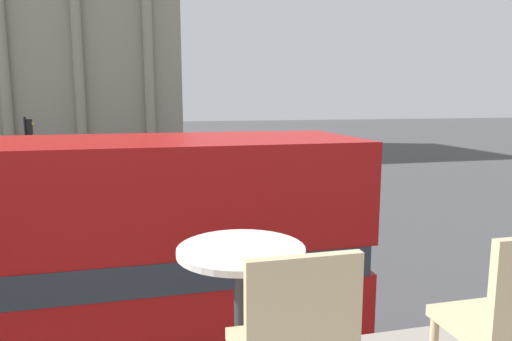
% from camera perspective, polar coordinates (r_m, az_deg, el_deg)
% --- Properties ---
extents(cafe_dining_table, '(0.60, 0.60, 0.73)m').
position_cam_1_polar(cafe_dining_table, '(2.22, -1.85, -14.36)').
color(cafe_dining_table, '#2D2D30').
rests_on(cafe_dining_table, cafe_floor_slab).
extents(cafe_chair_1, '(0.40, 0.40, 0.91)m').
position_cam_1_polar(cafe_chair_1, '(2.21, 29.11, -16.21)').
color(cafe_chair_1, '#D1B789').
rests_on(cafe_chair_1, cafe_floor_slab).
extents(plaza_building_left, '(31.00, 14.03, 25.23)m').
position_cam_1_polar(plaza_building_left, '(52.64, -27.47, 16.39)').
color(plaza_building_left, '#A39984').
rests_on(plaza_building_left, ground_plane).
extents(traffic_light_near, '(0.42, 0.24, 3.55)m').
position_cam_1_polar(traffic_light_near, '(13.85, -9.62, -1.84)').
color(traffic_light_near, black).
rests_on(traffic_light_near, ground_plane).
extents(traffic_light_mid, '(0.42, 0.24, 4.13)m').
position_cam_1_polar(traffic_light_mid, '(22.36, -26.53, 2.31)').
color(traffic_light_mid, black).
rests_on(traffic_light_mid, ground_plane).
extents(car_white, '(4.20, 1.93, 1.35)m').
position_cam_1_polar(car_white, '(28.29, -7.71, 0.33)').
color(car_white, black).
rests_on(car_white, ground_plane).
extents(pedestrian_red, '(0.32, 0.32, 1.71)m').
position_cam_1_polar(pedestrian_red, '(27.84, -14.71, 0.56)').
color(pedestrian_red, '#282B33').
rests_on(pedestrian_red, ground_plane).
extents(pedestrian_olive, '(0.32, 0.32, 1.69)m').
position_cam_1_polar(pedestrian_olive, '(20.40, -1.51, -2.15)').
color(pedestrian_olive, '#282B33').
rests_on(pedestrian_olive, ground_plane).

